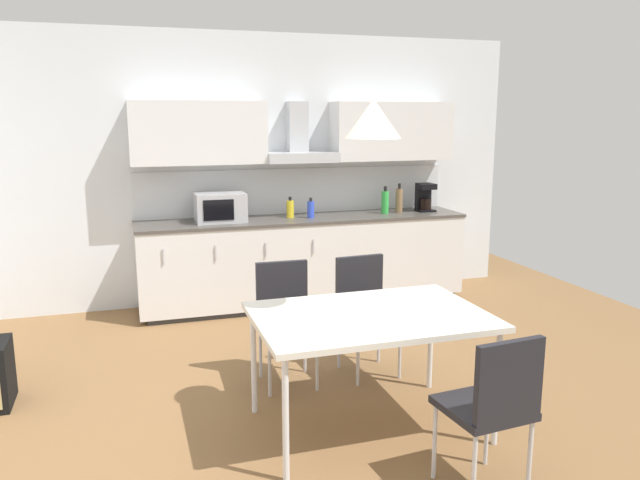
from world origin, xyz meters
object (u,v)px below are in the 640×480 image
bottle_green (385,202)px  chair_far_left (285,310)px  coffee_maker (425,197)px  dining_table (370,321)px  bottle_brown (399,200)px  chair_far_right (365,302)px  bottle_blue (311,209)px  microwave (220,207)px  chair_near_right (494,399)px  pendant_lamp (373,119)px  bottle_yellow (290,209)px

bottle_green → chair_far_left: size_ratio=0.33×
coffee_maker → dining_table: bearing=-122.5°
chair_far_left → bottle_brown: bearing=46.7°
bottle_green → chair_far_right: size_ratio=0.33×
bottle_brown → bottle_blue: size_ratio=1.51×
microwave → bottle_blue: size_ratio=2.35×
chair_near_right → pendant_lamp: size_ratio=2.72×
coffee_maker → bottle_green: coffee_maker is taller
microwave → chair_near_right: microwave is taller
bottle_yellow → pendant_lamp: 2.86m
bottle_brown → chair_far_right: bottle_brown is taller
bottle_blue → chair_far_left: 1.96m
coffee_maker → chair_near_right: (-1.40, -3.55, -0.51)m
coffee_maker → chair_near_right: bearing=-111.5°
pendant_lamp → bottle_blue: bearing=81.0°
bottle_yellow → pendant_lamp: (-0.22, -2.70, 0.91)m
bottle_green → dining_table: size_ratio=0.21×
microwave → bottle_brown: (1.91, 0.02, -0.01)m
microwave → bottle_yellow: microwave is taller
bottle_green → chair_far_right: (-0.94, -1.81, -0.48)m
bottle_blue → chair_near_right: bottle_blue is taller
coffee_maker → bottle_yellow: coffee_maker is taller
bottle_blue → chair_far_left: size_ratio=0.24×
chair_near_right → bottle_blue: bearing=88.4°
bottle_yellow → pendant_lamp: pendant_lamp is taller
bottle_yellow → chair_near_right: 3.59m
chair_far_right → dining_table: bearing=-109.7°
bottle_brown → chair_far_right: (-1.11, -1.84, -0.49)m
bottle_green → bottle_brown: bearing=8.6°
coffee_maker → dining_table: coffee_maker is taller
chair_near_right → bottle_green: bearing=75.3°
bottle_yellow → bottle_blue: (0.19, -0.08, -0.00)m
microwave → chair_far_right: microwave is taller
bottle_yellow → chair_near_right: bearing=-88.4°
microwave → bottle_green: size_ratio=1.68×
bottle_yellow → chair_far_left: bottle_yellow is taller
microwave → chair_near_right: 3.65m
microwave → pendant_lamp: (0.49, -2.67, 0.86)m
dining_table → chair_far_right: chair_far_right is taller
coffee_maker → bottle_blue: bearing=-176.8°
bottle_blue → chair_far_right: bearing=-93.5°
bottle_green → bottle_yellow: bearing=177.7°
dining_table → chair_far_left: bearing=110.0°
chair_near_right → pendant_lamp: 1.64m
microwave → coffee_maker: (2.21, 0.03, 0.01)m
bottle_yellow → bottle_brown: (1.20, -0.01, 0.04)m
microwave → bottle_yellow: 0.71m
bottle_blue → pendant_lamp: pendant_lamp is taller
pendant_lamp → chair_near_right: bearing=-69.4°
chair_far_right → pendant_lamp: 1.64m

